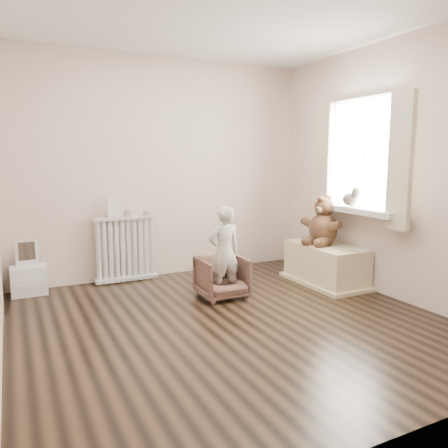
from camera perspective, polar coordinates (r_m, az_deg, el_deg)
name	(u,v)px	position (r m, az deg, el deg)	size (l,w,h in m)	color
floor	(231,322)	(3.93, 0.97, -12.67)	(3.60, 3.60, 0.01)	black
ceiling	(232,8)	(3.84, 1.08, 26.41)	(3.60, 3.60, 0.01)	white
back_wall	(163,169)	(5.32, -7.98, 7.18)	(3.60, 0.02, 2.60)	beige
front_wall	(408,185)	(2.22, 22.93, 4.70)	(3.60, 0.02, 2.60)	beige
right_wall	(389,170)	(4.76, 20.77, 6.55)	(0.02, 3.60, 2.60)	beige
window	(365,156)	(4.94, 17.98, 8.49)	(0.03, 0.90, 1.10)	white
window_sill	(356,210)	(4.91, 16.92, 1.75)	(0.22, 1.10, 0.06)	silver
curtain_left	(400,162)	(4.47, 22.06, 7.54)	(0.06, 0.26, 1.30)	beige
curtain_right	(323,161)	(5.30, 12.75, 8.02)	(0.06, 0.26, 1.30)	beige
radiator	(126,249)	(5.17, -12.71, -3.15)	(0.72, 0.14, 0.76)	silver
paper_doll	(114,206)	(5.07, -14.12, 2.34)	(0.16, 0.01, 0.26)	beige
tin_a	(129,213)	(5.12, -12.30, 1.36)	(0.11, 0.11, 0.07)	#A59E8C
tin_b	(147,213)	(5.17, -10.07, 1.41)	(0.09, 0.09, 0.05)	#A59E8C
toy_vanity	(28,269)	(5.03, -24.21, -5.37)	(0.35, 0.25, 0.56)	silver
armchair	(222,277)	(4.50, -0.27, -6.99)	(0.46, 0.47, 0.43)	brown
child	(224,252)	(4.39, 0.01, -3.71)	(0.34, 0.22, 0.93)	beige
toy_bench	(326,266)	(5.15, 13.15, -5.39)	(0.50, 0.95, 0.45)	beige
teddy_bear	(323,225)	(5.10, 12.86, -0.11)	(0.45, 0.35, 0.55)	#3C2516
plush_cat	(351,197)	(4.96, 16.23, 3.35)	(0.16, 0.26, 0.22)	slate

